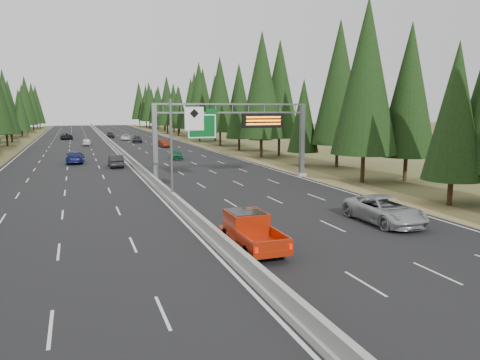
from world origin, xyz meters
The scene contains 18 objects.
road centered at (0.00, 80.00, 0.04)m, with size 32.00×260.00×0.08m, color black.
shoulder_right centered at (17.80, 80.00, 0.03)m, with size 3.60×260.00×0.06m, color olive.
shoulder_left centered at (-17.80, 80.00, 0.03)m, with size 3.60×260.00×0.06m, color #4B4923.
median_barrier centered at (0.00, 80.00, 0.41)m, with size 0.70×260.00×0.85m.
sign_gantry centered at (8.92, 34.88, 5.27)m, with size 16.75×0.98×7.80m.
hov_sign_pole centered at (0.58, 24.97, 4.72)m, with size 2.80×0.50×8.00m.
tree_row_right centered at (21.86, 73.33, 9.55)m, with size 11.99×244.43×18.72m.
silver_minivan centered at (11.53, 14.07, 0.94)m, with size 2.85×6.17×1.71m, color #9C9CA0.
red_pickup centered at (1.50, 12.02, 1.10)m, with size 2.02×5.66×1.85m.
car_ahead_green centered at (6.87, 56.59, 0.75)m, with size 1.58×3.92×1.34m, color #145835.
car_ahead_dkred centered at (9.04, 78.64, 0.77)m, with size 1.45×4.16×1.37m, color #5F1C0D.
car_ahead_dkgrey centered at (5.77, 92.87, 0.79)m, with size 1.98×4.87×1.41m, color black.
car_ahead_white centered at (4.23, 101.77, 0.72)m, with size 2.13×4.62×1.28m, color white.
car_ahead_far centered at (1.50, 112.12, 0.87)m, with size 1.86×4.63×1.58m, color black.
car_onc_near centered at (-2.23, 49.89, 0.86)m, with size 1.64×4.71×1.55m, color black.
car_onc_blue centered at (-7.03, 56.05, 0.88)m, with size 2.23×5.49×1.59m, color navy.
car_onc_white centered at (-4.80, 87.58, 0.80)m, with size 1.69×4.21×1.43m, color silver.
car_onc_far centered at (-8.91, 109.68, 0.87)m, with size 2.63×5.71×1.59m, color black.
Camera 1 is at (-6.90, -10.41, 7.32)m, focal length 35.00 mm.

